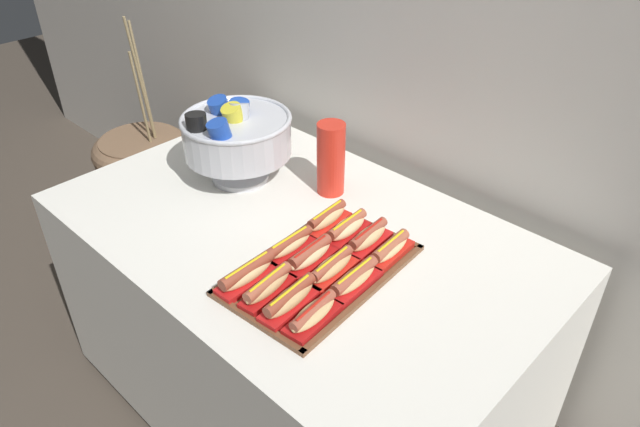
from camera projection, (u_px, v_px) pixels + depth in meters
name	position (u px, v px, depth m)	size (l,w,h in m)	color
ground_plane	(301.00, 399.00, 2.20)	(10.00, 10.00, 0.00)	#4C4238
back_wall	(431.00, 15.00, 1.83)	(6.00, 0.10, 2.60)	silver
buffet_table	(299.00, 319.00, 1.97)	(1.52, 0.94, 0.79)	white
floor_vase	(150.00, 195.00, 2.85)	(0.54, 0.54, 1.16)	brown
serving_tray	(321.00, 270.00, 1.59)	(0.37, 0.55, 0.01)	brown
hot_dog_0	(247.00, 274.00, 1.53)	(0.07, 0.19, 0.06)	red
hot_dog_1	(268.00, 287.00, 1.49)	(0.08, 0.18, 0.06)	#B21414
hot_dog_2	(290.00, 300.00, 1.45)	(0.08, 0.18, 0.06)	red
hot_dog_3	(313.00, 315.00, 1.41)	(0.08, 0.17, 0.06)	#B21414
hot_dog_4	(290.00, 246.00, 1.63)	(0.06, 0.17, 0.06)	#B21414
hot_dog_5	(310.00, 256.00, 1.59)	(0.08, 0.18, 0.06)	#B21414
hot_dog_6	(332.00, 268.00, 1.55)	(0.08, 0.18, 0.06)	red
hot_dog_7	(354.00, 279.00, 1.51)	(0.07, 0.18, 0.06)	red
hot_dog_8	(327.00, 219.00, 1.74)	(0.07, 0.17, 0.06)	red
hot_dog_9	(347.00, 229.00, 1.70)	(0.08, 0.17, 0.06)	#B21414
hot_dog_10	(368.00, 238.00, 1.66)	(0.08, 0.17, 0.06)	red
hot_dog_11	(390.00, 249.00, 1.62)	(0.07, 0.17, 0.06)	red
punch_bowl	(236.00, 135.00, 1.91)	(0.36, 0.36, 0.28)	silver
cup_stack	(331.00, 159.00, 1.86)	(0.09, 0.09, 0.24)	red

